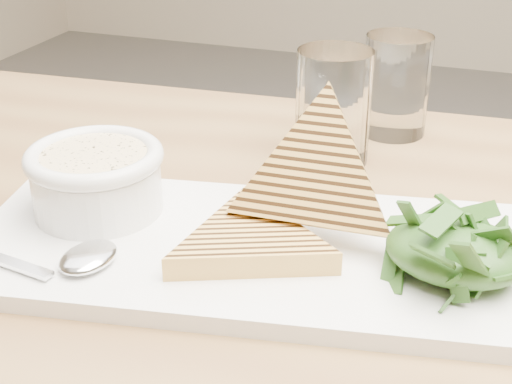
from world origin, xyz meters
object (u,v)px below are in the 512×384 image
(platter, at_px, (248,250))
(soup_bowl, at_px, (97,187))
(glass_near, at_px, (333,107))
(table_top, at_px, (298,286))
(glass_far, at_px, (396,85))

(platter, xyz_separation_m, soup_bowl, (-0.14, 0.01, 0.03))
(soup_bowl, bearing_deg, glass_near, 52.05)
(table_top, relative_size, platter, 2.55)
(table_top, relative_size, soup_bowl, 10.42)
(table_top, distance_m, glass_near, 0.22)
(table_top, height_order, glass_far, glass_far)
(glass_near, bearing_deg, soup_bowl, -127.95)
(glass_near, relative_size, glass_far, 1.05)
(glass_far, bearing_deg, platter, -101.89)
(table_top, xyz_separation_m, glass_near, (-0.02, 0.21, 0.08))
(platter, relative_size, glass_far, 4.02)
(soup_bowl, relative_size, glass_far, 0.98)
(soup_bowl, bearing_deg, platter, -3.82)
(table_top, xyz_separation_m, platter, (-0.04, -0.00, 0.03))
(soup_bowl, bearing_deg, glass_far, 55.48)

